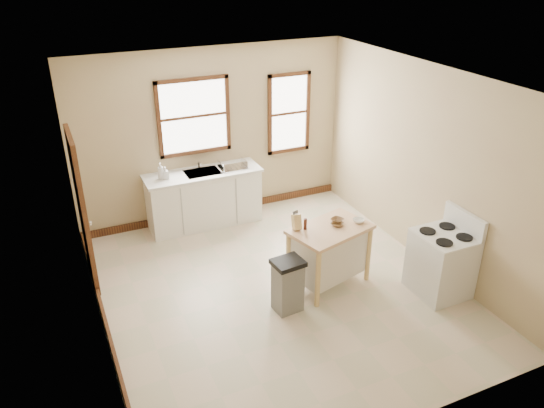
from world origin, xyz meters
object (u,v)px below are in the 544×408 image
at_px(bowl_a, 337,224).
at_px(gas_stove, 442,255).
at_px(dish_rack, 233,165).
at_px(pepper_grinder, 305,224).
at_px(knife_block, 296,222).
at_px(trash_bin, 288,285).
at_px(kitchen_island, 329,256).
at_px(soap_bottle_a, 161,171).
at_px(bowl_b, 337,220).
at_px(bowl_c, 359,221).
at_px(soap_bottle_b, 166,173).

relative_size(bowl_a, gas_stove, 0.14).
height_order(dish_rack, pepper_grinder, dish_rack).
xyz_separation_m(knife_block, trash_bin, (-0.33, -0.45, -0.59)).
bearing_deg(gas_stove, kitchen_island, 147.95).
distance_m(knife_block, pepper_grinder, 0.12).
xyz_separation_m(soap_bottle_a, dish_rack, (1.15, -0.05, -0.08)).
bearing_deg(kitchen_island, bowl_b, 19.26).
bearing_deg(dish_rack, bowl_a, -79.54).
xyz_separation_m(dish_rack, bowl_c, (0.91, -2.31, -0.10)).
bearing_deg(pepper_grinder, bowl_c, -9.99).
relative_size(soap_bottle_a, trash_bin, 0.37).
bearing_deg(dish_rack, soap_bottle_b, 174.07).
height_order(pepper_grinder, trash_bin, pepper_grinder).
distance_m(pepper_grinder, bowl_c, 0.74).
distance_m(knife_block, bowl_a, 0.55).
xyz_separation_m(knife_block, gas_stove, (1.65, -0.92, -0.39)).
distance_m(soap_bottle_a, kitchen_island, 2.92).
bearing_deg(soap_bottle_b, gas_stove, -41.27).
height_order(soap_bottle_a, dish_rack, soap_bottle_a).
xyz_separation_m(kitchen_island, knife_block, (-0.42, 0.15, 0.53)).
distance_m(soap_bottle_a, trash_bin, 2.86).
xyz_separation_m(knife_block, bowl_a, (0.53, -0.13, -0.08)).
xyz_separation_m(knife_block, bowl_c, (0.84, -0.17, -0.08)).
height_order(bowl_a, bowl_c, bowl_c).
distance_m(kitchen_island, knife_block, 0.69).
relative_size(bowl_a, bowl_b, 0.98).
xyz_separation_m(pepper_grinder, trash_bin, (-0.44, -0.40, -0.57)).
bearing_deg(knife_block, trash_bin, -125.21).
distance_m(bowl_a, gas_stove, 1.41).
bearing_deg(kitchen_island, knife_block, 145.52).
bearing_deg(knife_block, kitchen_island, -18.04).
bearing_deg(knife_block, soap_bottle_b, 119.82).
relative_size(soap_bottle_a, soap_bottle_b, 1.35).
height_order(dish_rack, bowl_b, dish_rack).
bearing_deg(bowl_b, soap_bottle_a, 129.35).
xyz_separation_m(soap_bottle_b, knife_block, (1.16, -2.16, -0.06)).
bearing_deg(bowl_a, kitchen_island, -171.70).
bearing_deg(soap_bottle_a, dish_rack, 17.83).
relative_size(soap_bottle_b, trash_bin, 0.27).
xyz_separation_m(bowl_c, gas_stove, (0.82, -0.75, -0.31)).
xyz_separation_m(soap_bottle_a, knife_block, (1.23, -2.18, -0.10)).
xyz_separation_m(pepper_grinder, gas_stove, (1.55, -0.88, -0.36)).
distance_m(soap_bottle_a, bowl_a, 2.91).
bearing_deg(dish_rack, pepper_grinder, -89.83).
bearing_deg(bowl_b, gas_stove, -39.80).
xyz_separation_m(bowl_c, trash_bin, (-1.17, -0.27, -0.52)).
bearing_deg(bowl_b, soap_bottle_b, 128.56).
height_order(bowl_b, gas_stove, gas_stove).
bearing_deg(soap_bottle_a, bowl_a, -32.60).
bearing_deg(soap_bottle_b, soap_bottle_a, 169.77).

